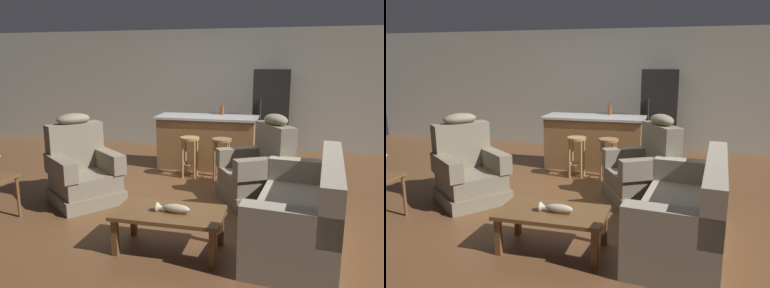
# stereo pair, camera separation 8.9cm
# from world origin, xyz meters

# --- Properties ---
(ground_plane) EXTENTS (12.00, 12.00, 0.00)m
(ground_plane) POSITION_xyz_m (0.00, 0.00, 0.00)
(ground_plane) COLOR brown
(back_wall) EXTENTS (12.00, 0.05, 2.60)m
(back_wall) POSITION_xyz_m (0.00, 3.12, 1.30)
(back_wall) COLOR #B2B2A3
(back_wall) RESTS_ON ground_plane
(coffee_table) EXTENTS (1.10, 0.60, 0.42)m
(coffee_table) POSITION_xyz_m (0.24, -1.77, 0.36)
(coffee_table) COLOR brown
(coffee_table) RESTS_ON ground_plane
(fish_figurine) EXTENTS (0.34, 0.10, 0.10)m
(fish_figurine) POSITION_xyz_m (0.29, -1.80, 0.46)
(fish_figurine) COLOR #4C3823
(fish_figurine) RESTS_ON coffee_table
(couch) EXTENTS (1.05, 1.98, 0.94)m
(couch) POSITION_xyz_m (1.56, -1.29, 0.34)
(couch) COLOR #9E937F
(couch) RESTS_ON ground_plane
(recliner_near_lamp) EXTENTS (1.18, 1.18, 1.20)m
(recliner_near_lamp) POSITION_xyz_m (-1.34, -0.70, 0.42)
(recliner_near_lamp) COLOR #756B56
(recliner_near_lamp) RESTS_ON ground_plane
(recliner_near_island) EXTENTS (1.14, 1.14, 1.20)m
(recliner_near_island) POSITION_xyz_m (1.03, -0.08, 0.42)
(recliner_near_island) COLOR #756B56
(recliner_near_island) RESTS_ON ground_plane
(kitchen_island) EXTENTS (1.80, 0.70, 0.95)m
(kitchen_island) POSITION_xyz_m (0.00, 1.35, 0.48)
(kitchen_island) COLOR olive
(kitchen_island) RESTS_ON ground_plane
(bar_stool_left) EXTENTS (0.32, 0.32, 0.68)m
(bar_stool_left) POSITION_xyz_m (-0.16, 0.72, 0.47)
(bar_stool_left) COLOR #A87A47
(bar_stool_left) RESTS_ON ground_plane
(bar_stool_right) EXTENTS (0.32, 0.32, 0.68)m
(bar_stool_right) POSITION_xyz_m (0.37, 0.72, 0.47)
(bar_stool_right) COLOR olive
(bar_stool_right) RESTS_ON ground_plane
(refrigerator) EXTENTS (0.70, 0.69, 1.76)m
(refrigerator) POSITION_xyz_m (1.08, 2.55, 0.88)
(refrigerator) COLOR black
(refrigerator) RESTS_ON ground_plane
(bottle_tall_green) EXTENTS (0.07, 0.07, 0.23)m
(bottle_tall_green) POSITION_xyz_m (0.23, 1.62, 1.04)
(bottle_tall_green) COLOR brown
(bottle_tall_green) RESTS_ON kitchen_island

